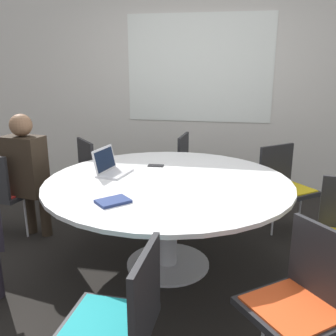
% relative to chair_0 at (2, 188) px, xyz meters
% --- Properties ---
extents(ground_plane, '(16.00, 16.00, 0.00)m').
position_rel_chair_0_xyz_m(ground_plane, '(1.62, -0.21, -0.50)').
color(ground_plane, black).
extents(wall_back, '(8.00, 0.07, 2.70)m').
position_rel_chair_0_xyz_m(wall_back, '(1.62, 1.84, 0.85)').
color(wall_back, silver).
rests_on(wall_back, ground_plane).
extents(conference_table, '(1.93, 1.93, 0.74)m').
position_rel_chair_0_xyz_m(conference_table, '(1.62, -0.21, 0.14)').
color(conference_table, '#B7B7BC').
rests_on(conference_table, ground_plane).
extents(chair_0, '(0.51, 0.49, 0.84)m').
position_rel_chair_0_xyz_m(chair_0, '(0.00, 0.00, 0.00)').
color(chair_0, '#262628').
rests_on(chair_0, ground_plane).
extents(chair_2, '(0.43, 0.45, 0.84)m').
position_rel_chair_0_xyz_m(chair_2, '(1.65, -1.55, 0.00)').
color(chair_2, '#262628').
rests_on(chair_2, ground_plane).
extents(chair_3, '(0.60, 0.61, 0.84)m').
position_rel_chair_0_xyz_m(chair_3, '(2.51, -1.22, 0.00)').
color(chair_3, '#262628').
rests_on(chair_3, ground_plane).
extents(chair_5, '(0.61, 0.60, 0.84)m').
position_rel_chair_0_xyz_m(chair_5, '(2.61, 0.69, 0.00)').
color(chair_5, '#262628').
rests_on(chair_5, ground_plane).
extents(chair_6, '(0.46, 0.47, 0.84)m').
position_rel_chair_0_xyz_m(chair_6, '(1.67, 1.12, 0.00)').
color(chair_6, '#262628').
rests_on(chair_6, ground_plane).
extents(chair_7, '(0.61, 0.61, 0.84)m').
position_rel_chair_0_xyz_m(chair_7, '(0.67, 0.72, 0.00)').
color(chair_7, '#262628').
rests_on(chair_7, ground_plane).
extents(person_0, '(0.39, 0.30, 1.19)m').
position_rel_chair_0_xyz_m(person_0, '(0.25, 0.04, 0.20)').
color(person_0, '#2D2319').
rests_on(person_0, ground_plane).
extents(laptop, '(0.27, 0.34, 0.21)m').
position_rel_chair_0_xyz_m(laptop, '(1.12, -0.13, 0.30)').
color(laptop, silver).
rests_on(laptop, conference_table).
extents(spiral_notebook, '(0.25, 0.26, 0.02)m').
position_rel_chair_0_xyz_m(spiral_notebook, '(1.36, -0.76, 0.25)').
color(spiral_notebook, navy).
rests_on(spiral_notebook, conference_table).
extents(cell_phone, '(0.14, 0.08, 0.01)m').
position_rel_chair_0_xyz_m(cell_phone, '(1.44, 0.17, 0.25)').
color(cell_phone, black).
rests_on(cell_phone, conference_table).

